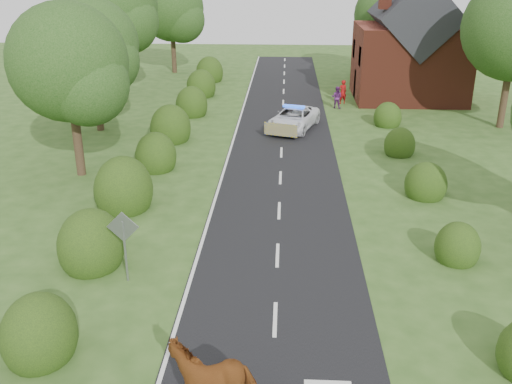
# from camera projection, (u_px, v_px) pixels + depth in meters

# --- Properties ---
(ground) EXTENTS (120.00, 120.00, 0.00)m
(ground) POSITION_uv_depth(u_px,v_px,m) (275.00, 320.00, 17.09)
(ground) COLOR #30521D
(road) EXTENTS (6.00, 70.00, 0.02)m
(road) POSITION_uv_depth(u_px,v_px,m) (281.00, 158.00, 30.95)
(road) COLOR black
(road) RESTS_ON ground
(road_markings) EXTENTS (4.96, 70.00, 0.01)m
(road_markings) POSITION_uv_depth(u_px,v_px,m) (249.00, 171.00, 29.11)
(road_markings) COLOR white
(road_markings) RESTS_ON road
(hedgerow_left) EXTENTS (2.75, 50.41, 3.00)m
(hedgerow_left) POSITION_uv_depth(u_px,v_px,m) (148.00, 163.00, 27.93)
(hedgerow_left) COLOR black
(hedgerow_left) RESTS_ON ground
(hedgerow_right) EXTENTS (2.10, 45.78, 2.10)m
(hedgerow_right) POSITION_uv_depth(u_px,v_px,m) (420.00, 176.00, 26.92)
(hedgerow_right) COLOR black
(hedgerow_right) RESTS_ON ground
(tree_left_a) EXTENTS (5.74, 5.60, 8.38)m
(tree_left_a) POSITION_uv_depth(u_px,v_px,m) (73.00, 68.00, 26.51)
(tree_left_a) COLOR #332316
(tree_left_a) RESTS_ON ground
(tree_left_b) EXTENTS (5.74, 5.60, 8.07)m
(tree_left_b) POSITION_uv_depth(u_px,v_px,m) (96.00, 49.00, 34.09)
(tree_left_b) COLOR #332316
(tree_left_b) RESTS_ON ground
(tree_left_c) EXTENTS (6.97, 6.80, 10.22)m
(tree_left_c) POSITION_uv_depth(u_px,v_px,m) (116.00, 10.00, 42.82)
(tree_left_c) COLOR #332316
(tree_left_c) RESTS_ON ground
(tree_left_d) EXTENTS (6.15, 6.00, 8.89)m
(tree_left_d) POSITION_uv_depth(u_px,v_px,m) (174.00, 11.00, 52.30)
(tree_left_d) COLOR #332316
(tree_left_d) RESTS_ON ground
(tree_right_c) EXTENTS (6.15, 6.00, 8.58)m
(tree_right_c) POSITION_uv_depth(u_px,v_px,m) (392.00, 18.00, 49.61)
(tree_right_c) COLOR #332316
(tree_right_c) RESTS_ON ground
(road_sign) EXTENTS (1.06, 0.08, 2.53)m
(road_sign) POSITION_uv_depth(u_px,v_px,m) (124.00, 236.00, 18.56)
(road_sign) COLOR gray
(road_sign) RESTS_ON ground
(house) EXTENTS (8.00, 7.40, 9.17)m
(house) POSITION_uv_depth(u_px,v_px,m) (410.00, 49.00, 42.92)
(house) COLOR maroon
(house) RESTS_ON ground
(cow) EXTENTS (2.60, 1.78, 1.68)m
(cow) POSITION_uv_depth(u_px,v_px,m) (213.00, 381.00, 13.38)
(cow) COLOR brown
(cow) RESTS_ON ground
(police_van) EXTENTS (3.74, 5.48, 1.54)m
(police_van) POSITION_uv_depth(u_px,v_px,m) (294.00, 118.00, 36.07)
(police_van) COLOR white
(police_van) RESTS_ON ground
(pedestrian_red) EXTENTS (0.76, 0.65, 1.77)m
(pedestrian_red) POSITION_uv_depth(u_px,v_px,m) (343.00, 92.00, 42.44)
(pedestrian_red) COLOR maroon
(pedestrian_red) RESTS_ON ground
(pedestrian_purple) EXTENTS (0.94, 0.84, 1.59)m
(pedestrian_purple) POSITION_uv_depth(u_px,v_px,m) (337.00, 97.00, 41.18)
(pedestrian_purple) COLOR #5C2264
(pedestrian_purple) RESTS_ON ground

